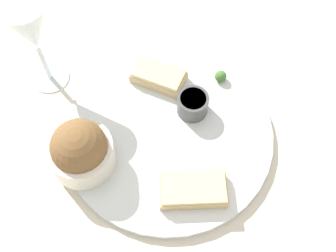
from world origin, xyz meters
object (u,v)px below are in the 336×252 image
(sauce_ramekin, at_px, (193,103))
(cheese_toast_far, at_px, (159,76))
(wine_glass, at_px, (30,29))
(salad_bowl, at_px, (80,150))
(cheese_toast_near, at_px, (193,189))

(sauce_ramekin, height_order, cheese_toast_far, sauce_ramekin)
(cheese_toast_far, height_order, wine_glass, wine_glass)
(salad_bowl, bearing_deg, wine_glass, -51.42)
(sauce_ramekin, height_order, cheese_toast_near, sauce_ramekin)
(cheese_toast_near, distance_m, wine_glass, 0.35)
(cheese_toast_near, height_order, cheese_toast_far, same)
(salad_bowl, relative_size, cheese_toast_far, 1.03)
(cheese_toast_near, bearing_deg, cheese_toast_far, -62.05)
(salad_bowl, relative_size, sauce_ramekin, 1.94)
(salad_bowl, bearing_deg, cheese_toast_far, -113.60)
(salad_bowl, distance_m, sauce_ramekin, 0.20)
(sauce_ramekin, bearing_deg, wine_glass, -3.34)
(sauce_ramekin, distance_m, wine_glass, 0.28)
(wine_glass, bearing_deg, cheese_toast_far, -170.98)
(cheese_toast_near, relative_size, cheese_toast_far, 1.15)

